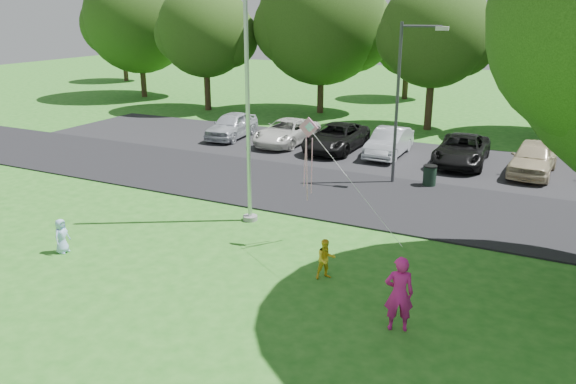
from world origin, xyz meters
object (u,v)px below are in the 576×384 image
at_px(flagpole, 248,99).
at_px(kite, 310,144).
at_px(trash_can, 430,176).
at_px(child_yellow, 326,259).
at_px(woman, 399,294).
at_px(street_lamp, 404,90).
at_px(child_blue, 62,236).

xyz_separation_m(flagpole, kite, (2.65, -0.99, -0.97)).
bearing_deg(trash_can, child_yellow, -93.75).
xyz_separation_m(woman, kite, (-3.80, 3.51, 2.29)).
height_order(street_lamp, woman, street_lamp).
relative_size(child_yellow, child_blue, 1.06).
distance_m(street_lamp, kite, 7.48).
distance_m(child_yellow, kite, 3.51).
bearing_deg(flagpole, child_blue, -127.27).
bearing_deg(woman, kite, -64.10).
bearing_deg(child_blue, flagpole, -40.99).
distance_m(trash_can, woman, 11.23).
bearing_deg(trash_can, woman, -80.66).
bearing_deg(kite, child_blue, -151.62).
distance_m(flagpole, child_blue, 7.05).
relative_size(street_lamp, child_yellow, 5.76).
height_order(trash_can, child_yellow, child_yellow).
xyz_separation_m(trash_can, child_blue, (-8.29, -11.38, 0.08)).
bearing_deg(flagpole, child_yellow, -35.59).
height_order(flagpole, child_blue, flagpole).
xyz_separation_m(woman, child_blue, (-10.11, -0.31, -0.37)).
distance_m(trash_can, child_yellow, 9.47).
bearing_deg(trash_can, child_blue, -126.07).
bearing_deg(child_yellow, child_blue, 151.33).
relative_size(street_lamp, woman, 3.59).
relative_size(child_yellow, kite, 0.27).
xyz_separation_m(child_yellow, kite, (-1.36, 1.89, 2.63)).
height_order(street_lamp, kite, street_lamp).
bearing_deg(street_lamp, trash_can, -0.55).
bearing_deg(kite, woman, -45.50).
bearing_deg(kite, flagpole, 156.79).
xyz_separation_m(street_lamp, child_blue, (-7.06, -11.23, -3.35)).
height_order(woman, child_blue, woman).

